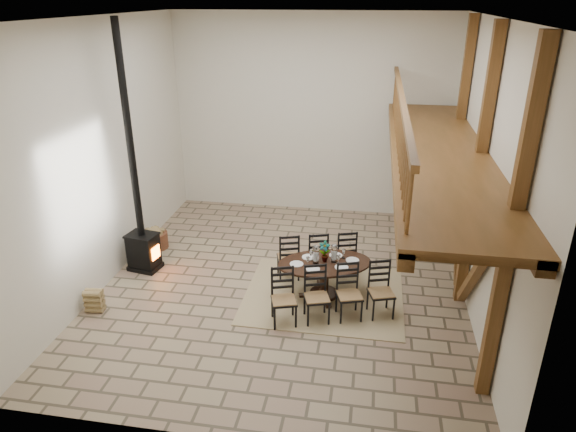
% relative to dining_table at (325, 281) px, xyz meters
% --- Properties ---
extents(ground, '(8.00, 8.00, 0.00)m').
position_rel_dining_table_xyz_m(ground, '(-0.86, 0.40, -0.38)').
color(ground, gray).
rests_on(ground, ground).
extents(room_shell, '(7.02, 8.02, 5.01)m').
position_rel_dining_table_xyz_m(room_shell, '(0.33, 0.40, 2.64)').
color(room_shell, beige).
rests_on(room_shell, ground).
extents(rug, '(3.00, 2.50, 0.02)m').
position_rel_dining_table_xyz_m(rug, '(-0.02, 0.08, -0.37)').
color(rug, tan).
rests_on(rug, ground).
extents(dining_table, '(2.38, 2.44, 1.14)m').
position_rel_dining_table_xyz_m(dining_table, '(0.00, 0.00, 0.00)').
color(dining_table, black).
rests_on(dining_table, ground).
extents(wood_stove, '(0.69, 0.58, 5.00)m').
position_rel_dining_table_xyz_m(wood_stove, '(-3.85, 0.51, 0.76)').
color(wood_stove, black).
rests_on(wood_stove, ground).
extents(log_basket, '(0.56, 0.56, 0.46)m').
position_rel_dining_table_xyz_m(log_basket, '(-4.03, 1.49, -0.18)').
color(log_basket, brown).
rests_on(log_basket, ground).
extents(log_stack, '(0.34, 0.25, 0.44)m').
position_rel_dining_table_xyz_m(log_stack, '(-4.10, -1.14, -0.16)').
color(log_stack, '#9A8256').
rests_on(log_stack, ground).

